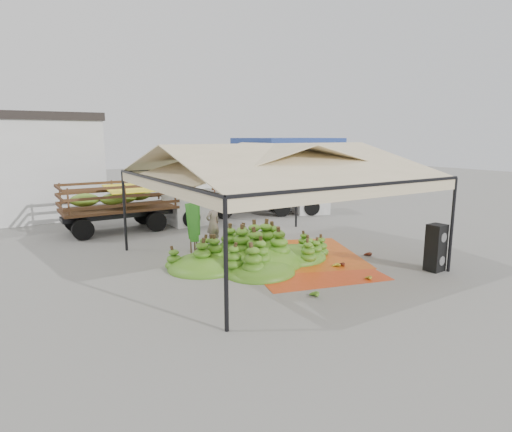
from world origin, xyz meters
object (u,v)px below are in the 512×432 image
truck_right (273,189)px  speaker_stack (436,248)px  truck_left (143,199)px  vendor (213,223)px  banana_heap (254,245)px

truck_right → speaker_stack: bearing=-77.3°
truck_left → truck_right: (7.23, -0.05, -0.01)m
truck_right → vendor: bearing=-123.0°
banana_heap → vendor: size_ratio=3.32×
vendor → truck_right: (5.90, 4.54, 0.51)m
speaker_stack → truck_left: size_ratio=0.23×
banana_heap → truck_right: bearing=52.1°
vendor → banana_heap: bearing=79.5°
banana_heap → speaker_stack: size_ratio=3.84×
speaker_stack → vendor: (-4.58, 6.67, 0.12)m
vendor → truck_left: bearing=-86.5°
speaker_stack → vendor: 8.09m
speaker_stack → vendor: bearing=119.8°
banana_heap → vendor: 2.92m
banana_heap → vendor: (-0.11, 2.91, 0.25)m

